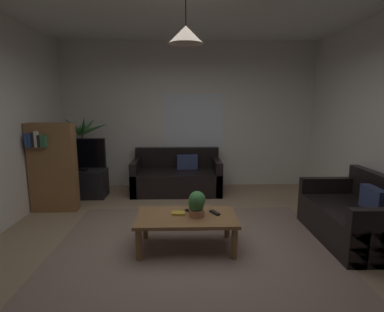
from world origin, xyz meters
The scene contains 16 objects.
floor centered at (0.00, 0.00, -0.01)m, with size 5.05×5.42×0.02m, color #9E8466.
rug centered at (0.00, -0.20, 0.00)m, with size 3.28×2.98×0.01m, color gray.
wall_back centered at (0.00, 2.74, 1.45)m, with size 5.17×0.06×2.89m, color silver.
window_pane centered at (0.09, 2.71, 1.32)m, with size 1.22×0.01×1.13m, color white.
couch_under_window centered at (-0.23, 2.23, 0.27)m, with size 1.66×0.85×0.82m.
couch_right_side centered at (2.04, 0.11, 0.28)m, with size 0.85×1.39×0.82m.
coffee_table centered at (-0.08, -0.05, 0.34)m, with size 1.17×0.66×0.40m.
book_on_table_0 centered at (-0.17, 0.00, 0.41)m, with size 0.16×0.11×0.03m, color gold.
remote_on_table_0 centered at (0.26, 0.01, 0.41)m, with size 0.05×0.16×0.02m, color black.
remote_on_table_1 centered at (-0.01, 0.08, 0.41)m, with size 0.05×0.16×0.02m, color black.
potted_plant_on_table centered at (0.04, -0.06, 0.56)m, with size 0.20×0.22×0.30m.
tv_stand centered at (-1.98, 1.96, 0.25)m, with size 0.90×0.44×0.50m, color black.
tv centered at (-1.98, 1.94, 0.80)m, with size 0.95×0.16×0.58m.
potted_palm_corner centered at (-2.04, 2.39, 0.67)m, with size 0.93×0.77×1.51m.
bookshelf_corner centered at (-2.16, 1.27, 0.72)m, with size 0.70×0.31×1.40m.
pendant_lamp centered at (-0.08, -0.05, 2.41)m, with size 0.38×0.38×0.57m.
Camera 1 is at (-0.10, -3.37, 1.71)m, focal length 27.99 mm.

